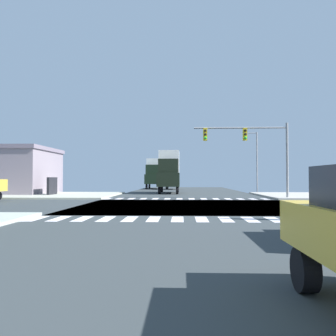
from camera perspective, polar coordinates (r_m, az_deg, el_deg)
name	(u,v)px	position (r m, az deg, el deg)	size (l,w,h in m)	color
ground	(191,206)	(22.21, 3.70, -6.12)	(90.00, 90.00, 0.05)	#343B3D
sidewalk_corner_ne	(325,195)	(36.78, 23.91, -4.06)	(12.00, 12.00, 0.14)	#B2ADA3
sidewalk_corner_nw	(54,195)	(36.36, -17.84, -4.15)	(12.00, 12.00, 0.14)	#B2B3A0
crosswalk_near	(190,219)	(14.94, 3.47, -8.21)	(13.50, 2.00, 0.01)	white
crosswalk_far	(186,199)	(29.49, 2.83, -4.96)	(13.50, 2.00, 0.01)	white
traffic_signal_mast	(250,142)	(30.22, 13.01, 4.06)	(7.76, 0.55, 6.29)	gray
street_lamp	(255,156)	(42.27, 13.74, 1.90)	(1.78, 0.32, 7.04)	gray
bank_building	(2,171)	(41.72, -25.15, -0.42)	(12.14, 8.80, 4.95)	gray
pickup_queued_1	(172,181)	(54.28, 0.68, -2.08)	(2.00, 5.10, 2.35)	black
box_truck_middle_1	(154,173)	(57.32, -2.24, -0.78)	(2.40, 7.20, 4.85)	black
box_truck_outer_2	(169,171)	(40.69, 0.18, -0.44)	(2.40, 7.20, 4.85)	black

